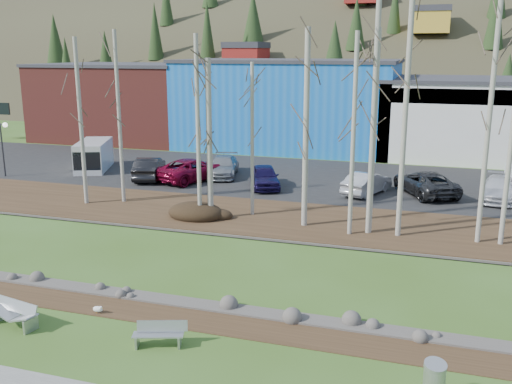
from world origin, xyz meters
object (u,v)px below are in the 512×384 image
(car_4, at_px, (367,183))
(bench_damaged, at_px, (15,314))
(litter_bin, at_px, (434,383))
(car_5, at_px, (425,183))
(car_2, at_px, (223,166))
(car_1, at_px, (192,169))
(van_grey, at_px, (93,156))
(seagull, at_px, (98,309))
(car_3, at_px, (265,177))
(bench_intact, at_px, (159,334))
(street_lamp, at_px, (1,134))
(car_6, at_px, (499,189))
(car_0, at_px, (149,168))

(car_4, bearing_deg, bench_damaged, 87.24)
(litter_bin, distance_m, car_5, 22.78)
(car_2, bearing_deg, car_1, -142.55)
(litter_bin, bearing_deg, van_grey, 137.66)
(litter_bin, xyz_separation_m, car_5, (-0.79, 22.77, 0.40))
(seagull, height_order, car_5, car_5)
(car_2, relative_size, car_4, 1.14)
(car_3, bearing_deg, van_grey, 150.72)
(bench_damaged, distance_m, litter_bin, 13.65)
(bench_intact, height_order, van_grey, van_grey)
(street_lamp, xyz_separation_m, car_2, (15.26, 4.89, -2.43))
(car_1, bearing_deg, bench_intact, 132.73)
(bench_damaged, relative_size, car_2, 0.40)
(bench_intact, bearing_deg, car_3, 79.42)
(car_4, bearing_deg, car_1, 19.08)
(litter_bin, bearing_deg, car_4, 101.35)
(seagull, bearing_deg, car_6, 68.39)
(car_6, distance_m, van_grey, 29.02)
(bench_damaged, relative_size, car_3, 0.44)
(bench_damaged, bearing_deg, car_0, 117.28)
(litter_bin, height_order, car_0, car_0)
(seagull, bearing_deg, car_2, 113.28)
(car_2, bearing_deg, car_5, -19.19)
(litter_bin, relative_size, car_2, 0.20)
(car_3, relative_size, car_6, 0.92)
(litter_bin, distance_m, car_6, 23.01)
(bench_intact, bearing_deg, litter_bin, -20.92)
(seagull, xyz_separation_m, car_0, (-8.33, 19.78, 0.75))
(van_grey, bearing_deg, car_1, -28.49)
(bench_damaged, bearing_deg, street_lamp, 142.56)
(car_0, bearing_deg, car_2, -170.10)
(car_1, relative_size, car_5, 1.03)
(car_0, bearing_deg, bench_intact, 100.62)
(car_1, height_order, car_3, car_1)
(van_grey, bearing_deg, bench_intact, -74.32)
(seagull, height_order, car_6, car_6)
(bench_intact, bearing_deg, seagull, 137.99)
(car_0, bearing_deg, litter_bin, 114.73)
(car_1, bearing_deg, car_6, -156.37)
(car_2, bearing_deg, litter_bin, -72.00)
(bench_intact, distance_m, bench_damaged, 5.32)
(bench_intact, distance_m, street_lamp, 29.05)
(bench_damaged, xyz_separation_m, car_2, (-1.42, 23.87, 0.43))
(car_5, bearing_deg, car_1, -25.34)
(seagull, relative_size, van_grey, 0.08)
(seagull, bearing_deg, bench_damaged, -129.58)
(seagull, distance_m, street_lamp, 25.83)
(seagull, distance_m, car_2, 22.56)
(car_3, bearing_deg, car_4, -20.62)
(seagull, relative_size, car_4, 0.10)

